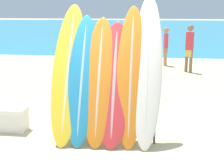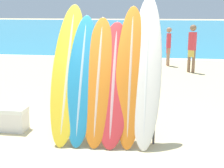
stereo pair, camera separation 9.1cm
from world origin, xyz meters
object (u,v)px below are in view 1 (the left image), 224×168
at_px(surfboard_slot_1, 82,79).
at_px(surfboard_slot_3, 114,83).
at_px(surfboard_slot_0, 68,72).
at_px(person_far_left, 116,48).
at_px(person_near_water, 166,45).
at_px(cooler_box, 11,119).
at_px(person_mid_beach, 99,43).
at_px(surfboard_slot_4, 131,76).
at_px(surfboard_rack, 106,117).
at_px(surfboard_slot_2, 99,80).
at_px(person_far_right, 189,47).
at_px(surfboard_slot_5, 147,70).

bearing_deg(surfboard_slot_1, surfboard_slot_3, -2.23).
bearing_deg(surfboard_slot_0, person_far_left, 87.99).
height_order(person_near_water, cooler_box, person_near_water).
xyz_separation_m(person_mid_beach, cooler_box, (-0.42, -6.94, -0.72)).
relative_size(surfboard_slot_3, surfboard_slot_4, 0.88).
xyz_separation_m(surfboard_rack, surfboard_slot_3, (0.14, 0.07, 0.57)).
relative_size(surfboard_slot_4, person_near_water, 1.48).
bearing_deg(person_near_water, surfboard_slot_2, 160.23).
bearing_deg(surfboard_slot_1, surfboard_rack, -12.30).
height_order(surfboard_slot_2, person_far_right, surfboard_slot_2).
bearing_deg(surfboard_slot_2, person_near_water, 80.08).
relative_size(surfboard_slot_4, person_mid_beach, 1.31).
relative_size(person_near_water, person_far_right, 0.90).
distance_m(surfboard_slot_1, surfboard_slot_2, 0.29).
height_order(surfboard_slot_5, person_near_water, surfboard_slot_5).
distance_m(surfboard_slot_5, cooler_box, 2.68).
relative_size(surfboard_rack, surfboard_slot_4, 0.74).
bearing_deg(person_mid_beach, surfboard_rack, -53.63).
distance_m(surfboard_rack, surfboard_slot_2, 0.62).
bearing_deg(surfboard_slot_3, surfboard_slot_0, 173.52).
bearing_deg(surfboard_slot_0, surfboard_slot_1, -15.15).
relative_size(surfboard_slot_5, person_mid_beach, 1.41).
distance_m(surfboard_slot_0, person_far_right, 6.85).
bearing_deg(cooler_box, surfboard_slot_0, -2.85).
height_order(person_near_water, person_mid_beach, person_mid_beach).
relative_size(surfboard_rack, surfboard_slot_5, 0.69).
distance_m(surfboard_slot_1, cooler_box, 1.64).
xyz_separation_m(surfboard_slot_5, person_far_right, (1.34, 6.32, -0.29)).
bearing_deg(surfboard_slot_5, surfboard_rack, -168.45).
xyz_separation_m(surfboard_slot_0, surfboard_slot_4, (1.08, -0.06, -0.02)).
bearing_deg(person_far_left, surfboard_slot_3, -166.04).
xyz_separation_m(surfboard_slot_3, person_far_right, (1.88, 6.39, -0.07)).
relative_size(surfboard_slot_5, person_far_right, 1.43).
distance_m(surfboard_rack, surfboard_slot_0, 1.00).
height_order(surfboard_slot_4, person_near_water, surfboard_slot_4).
bearing_deg(person_far_right, person_near_water, 153.20).
distance_m(surfboard_slot_0, surfboard_slot_5, 1.35).
relative_size(surfboard_rack, surfboard_slot_3, 0.84).
distance_m(person_near_water, cooler_box, 8.12).
xyz_separation_m(surfboard_slot_1, surfboard_slot_5, (1.09, 0.05, 0.16)).
bearing_deg(person_far_right, surfboard_rack, -76.13).
relative_size(surfboard_slot_1, person_far_right, 1.24).
bearing_deg(person_far_right, surfboard_slot_1, -79.66).
xyz_separation_m(surfboard_rack, person_near_water, (1.22, 7.73, 0.40)).
height_order(surfboard_slot_4, person_mid_beach, surfboard_slot_4).
distance_m(person_near_water, person_mid_beach, 2.67).
height_order(surfboard_slot_5, person_far_left, surfboard_slot_5).
bearing_deg(surfboard_rack, surfboard_slot_1, 167.70).
bearing_deg(surfboard_slot_5, surfboard_slot_4, -171.94).
bearing_deg(surfboard_slot_2, surfboard_slot_3, -2.01).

